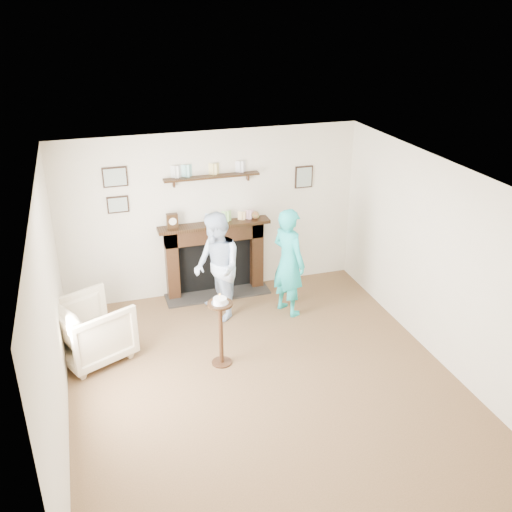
{
  "coord_description": "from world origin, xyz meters",
  "views": [
    {
      "loc": [
        -1.77,
        -5.32,
        4.2
      ],
      "look_at": [
        0.19,
        0.9,
        1.23
      ],
      "focal_mm": 40.0,
      "sensor_mm": 36.0,
      "label": 1
    }
  ],
  "objects_px": {
    "man": "(219,316)",
    "pedestal_table": "(221,321)",
    "armchair": "(96,356)",
    "woman": "(287,311)"
  },
  "relations": [
    {
      "from": "man",
      "to": "pedestal_table",
      "type": "xyz_separation_m",
      "value": [
        -0.24,
        -1.14,
        0.61
      ]
    },
    {
      "from": "armchair",
      "to": "man",
      "type": "bearing_deg",
      "value": -98.87
    },
    {
      "from": "woman",
      "to": "pedestal_table",
      "type": "xyz_separation_m",
      "value": [
        -1.24,
        -0.98,
        0.61
      ]
    },
    {
      "from": "armchair",
      "to": "pedestal_table",
      "type": "relative_size",
      "value": 0.88
    },
    {
      "from": "woman",
      "to": "pedestal_table",
      "type": "height_order",
      "value": "pedestal_table"
    },
    {
      "from": "man",
      "to": "armchair",
      "type": "bearing_deg",
      "value": -80.97
    },
    {
      "from": "armchair",
      "to": "pedestal_table",
      "type": "xyz_separation_m",
      "value": [
        1.51,
        -0.63,
        0.61
      ]
    },
    {
      "from": "armchair",
      "to": "woman",
      "type": "relative_size",
      "value": 0.55
    },
    {
      "from": "pedestal_table",
      "to": "woman",
      "type": "bearing_deg",
      "value": 38.16
    },
    {
      "from": "woman",
      "to": "pedestal_table",
      "type": "bearing_deg",
      "value": 105.77
    }
  ]
}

